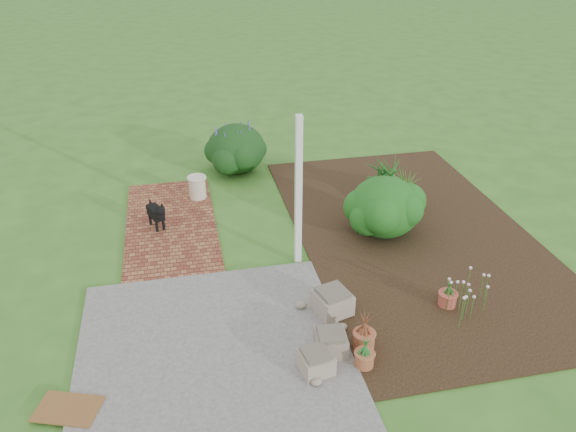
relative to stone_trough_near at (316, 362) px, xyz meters
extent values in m
plane|color=#336921|center=(0.04, 2.38, -0.17)|extent=(80.00, 80.00, 0.00)
cube|color=#595856|center=(-1.21, 0.63, -0.15)|extent=(3.50, 3.50, 0.04)
cube|color=brown|center=(-1.66, 4.13, -0.15)|extent=(1.60, 3.50, 0.04)
cube|color=black|center=(2.54, 2.88, -0.15)|extent=(4.00, 7.00, 0.03)
cube|color=white|center=(0.34, 2.48, 1.08)|extent=(0.10, 0.10, 2.50)
cube|color=gray|center=(0.00, 0.00, 0.00)|extent=(0.45, 0.45, 0.26)
cube|color=#706657|center=(0.27, 0.29, 0.00)|extent=(0.43, 0.43, 0.27)
cube|color=gray|center=(0.52, 1.07, 0.03)|extent=(0.58, 0.58, 0.31)
cube|color=brown|center=(-2.94, -0.02, -0.12)|extent=(0.83, 0.67, 0.02)
cube|color=black|center=(-1.91, 4.04, 0.17)|extent=(0.33, 0.45, 0.18)
cylinder|color=black|center=(-1.91, 3.88, -0.02)|extent=(0.05, 0.05, 0.21)
cylinder|color=black|center=(-1.79, 3.93, -0.02)|extent=(0.05, 0.05, 0.21)
cylinder|color=black|center=(-2.02, 4.15, -0.02)|extent=(0.05, 0.05, 0.21)
cylinder|color=black|center=(-1.90, 4.20, -0.02)|extent=(0.05, 0.05, 0.21)
sphere|color=black|center=(-1.81, 3.81, 0.32)|extent=(0.17, 0.17, 0.17)
cone|color=black|center=(-1.99, 4.24, 0.30)|extent=(0.11, 0.14, 0.15)
cylinder|color=beige|center=(-1.10, 5.07, 0.09)|extent=(0.43, 0.43, 0.44)
ellipsoid|color=#0C370D|center=(2.01, 3.06, 0.39)|extent=(1.29, 1.29, 1.05)
cylinder|color=#9F5436|center=(0.73, 0.30, -0.02)|extent=(0.36, 0.36, 0.23)
cylinder|color=#AE4B3A|center=(2.19, 0.88, -0.03)|extent=(0.32, 0.32, 0.21)
cylinder|color=#9E5935|center=(0.62, -0.04, -0.03)|extent=(0.25, 0.25, 0.21)
ellipsoid|color=black|center=(-0.17, 6.30, 0.37)|extent=(1.61, 1.61, 1.07)
camera|label=1|loc=(-1.41, -5.00, 4.94)|focal=35.00mm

